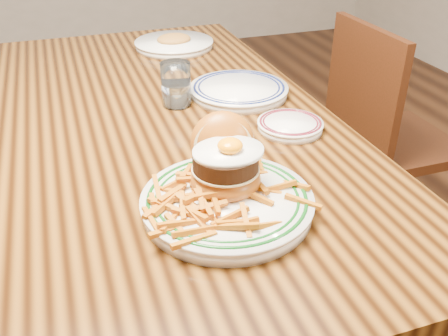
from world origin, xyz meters
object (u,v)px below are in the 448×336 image
object	(u,v)px
table	(163,145)
main_plate	(226,186)
side_plate	(290,125)
chair_right	(383,134)

from	to	relation	value
table	main_plate	size ratio (longest dim) A/B	4.76
main_plate	side_plate	size ratio (longest dim) A/B	2.01
chair_right	side_plate	distance (m)	0.75
table	chair_right	bearing A→B (deg)	12.63
side_plate	table	bearing A→B (deg)	161.86
chair_right	table	bearing A→B (deg)	12.55
chair_right	main_plate	xyz separation A→B (m)	(-0.82, -0.63, 0.33)
table	side_plate	bearing A→B (deg)	-34.25
main_plate	side_plate	xyz separation A→B (m)	(0.25, 0.25, -0.03)
side_plate	chair_right	bearing A→B (deg)	49.53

